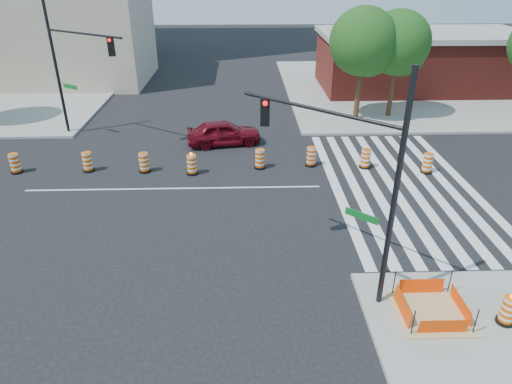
# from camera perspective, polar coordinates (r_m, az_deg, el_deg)

# --- Properties ---
(ground) EXTENTS (120.00, 120.00, 0.00)m
(ground) POSITION_cam_1_polar(r_m,az_deg,el_deg) (22.12, -10.27, 0.43)
(ground) COLOR black
(ground) RESTS_ON ground
(sidewalk_ne) EXTENTS (22.00, 22.00, 0.15)m
(sidewalk_ne) POSITION_cam_1_polar(r_m,az_deg,el_deg) (41.46, 19.44, 12.15)
(sidewalk_ne) COLOR gray
(sidewalk_ne) RESTS_ON ground
(crosswalk_east) EXTENTS (6.75, 13.50, 0.01)m
(crosswalk_east) POSITION_cam_1_polar(r_m,az_deg,el_deg) (23.15, 17.61, 0.81)
(crosswalk_east) COLOR silver
(crosswalk_east) RESTS_ON ground
(lane_centerline) EXTENTS (14.00, 0.12, 0.01)m
(lane_centerline) POSITION_cam_1_polar(r_m,az_deg,el_deg) (22.11, -10.27, 0.44)
(lane_centerline) COLOR silver
(lane_centerline) RESTS_ON ground
(excavation_pit) EXTENTS (2.20, 2.20, 0.90)m
(excavation_pit) POSITION_cam_1_polar(r_m,az_deg,el_deg) (15.33, 20.97, -13.69)
(excavation_pit) COLOR tan
(excavation_pit) RESTS_ON ground
(brick_storefront) EXTENTS (16.50, 8.50, 4.60)m
(brick_storefront) POSITION_cam_1_polar(r_m,az_deg,el_deg) (40.99, 19.94, 15.16)
(brick_storefront) COLOR maroon
(brick_storefront) RESTS_ON ground
(beige_midrise) EXTENTS (14.00, 10.00, 10.00)m
(beige_midrise) POSITION_cam_1_polar(r_m,az_deg,el_deg) (44.54, -23.25, 19.01)
(beige_midrise) COLOR tan
(beige_midrise) RESTS_ON ground
(red_coupe) EXTENTS (4.51, 2.44, 1.46)m
(red_coupe) POSITION_cam_1_polar(r_m,az_deg,el_deg) (26.87, -4.04, 7.41)
(red_coupe) COLOR #610813
(red_coupe) RESTS_ON ground
(signal_pole_se) EXTENTS (4.24, 3.80, 7.36)m
(signal_pole_se) POSITION_cam_1_polar(r_m,az_deg,el_deg) (13.60, 11.49, 3.78)
(signal_pole_se) COLOR black
(signal_pole_se) RESTS_ON ground
(signal_pole_nw) EXTENTS (4.98, 3.38, 7.79)m
(signal_pole_nw) POSITION_cam_1_polar(r_m,az_deg,el_deg) (28.71, -22.00, 15.27)
(signal_pole_nw) COLOR black
(signal_pole_nw) RESTS_ON ground
(pit_drum) EXTENTS (0.54, 0.54, 1.05)m
(pit_drum) POSITION_cam_1_polar(r_m,az_deg,el_deg) (15.68, 28.98, -12.87)
(pit_drum) COLOR black
(pit_drum) RESTS_ON ground
(tree_north_c) EXTENTS (4.28, 4.28, 7.27)m
(tree_north_c) POSITION_cam_1_polar(r_m,az_deg,el_deg) (30.98, 13.30, 17.40)
(tree_north_c) COLOR #382314
(tree_north_c) RESTS_ON ground
(tree_north_d) EXTENTS (4.14, 4.14, 7.03)m
(tree_north_d) POSITION_cam_1_polar(r_m,az_deg,el_deg) (32.14, 17.32, 16.97)
(tree_north_d) COLOR #382314
(tree_north_d) RESTS_ON ground
(median_drum_1) EXTENTS (0.60, 0.60, 1.02)m
(median_drum_1) POSITION_cam_1_polar(r_m,az_deg,el_deg) (26.25, -27.90, 3.12)
(median_drum_1) COLOR black
(median_drum_1) RESTS_ON ground
(median_drum_2) EXTENTS (0.60, 0.60, 1.02)m
(median_drum_2) POSITION_cam_1_polar(r_m,az_deg,el_deg) (24.94, -20.30, 3.49)
(median_drum_2) COLOR black
(median_drum_2) RESTS_ON ground
(median_drum_3) EXTENTS (0.60, 0.60, 1.02)m
(median_drum_3) POSITION_cam_1_polar(r_m,az_deg,el_deg) (24.00, -13.80, 3.53)
(median_drum_3) COLOR black
(median_drum_3) RESTS_ON ground
(median_drum_4) EXTENTS (0.60, 0.60, 1.18)m
(median_drum_4) POSITION_cam_1_polar(r_m,az_deg,el_deg) (23.29, -8.02, 3.36)
(median_drum_4) COLOR black
(median_drum_4) RESTS_ON ground
(median_drum_5) EXTENTS (0.60, 0.60, 1.02)m
(median_drum_5) POSITION_cam_1_polar(r_m,az_deg,el_deg) (23.74, 0.49, 4.09)
(median_drum_5) COLOR black
(median_drum_5) RESTS_ON ground
(median_drum_6) EXTENTS (0.60, 0.60, 1.02)m
(median_drum_6) POSITION_cam_1_polar(r_m,az_deg,el_deg) (24.21, 6.90, 4.35)
(median_drum_6) COLOR black
(median_drum_6) RESTS_ON ground
(median_drum_7) EXTENTS (0.60, 0.60, 1.02)m
(median_drum_7) POSITION_cam_1_polar(r_m,az_deg,el_deg) (24.44, 13.51, 4.01)
(median_drum_7) COLOR black
(median_drum_7) RESTS_ON ground
(median_drum_8) EXTENTS (0.60, 0.60, 1.02)m
(median_drum_8) POSITION_cam_1_polar(r_m,az_deg,el_deg) (24.82, 20.64, 3.32)
(median_drum_8) COLOR black
(median_drum_8) RESTS_ON ground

